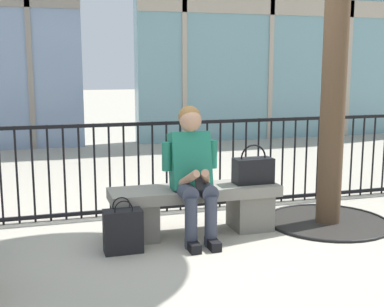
{
  "coord_description": "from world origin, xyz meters",
  "views": [
    {
      "loc": [
        -1.35,
        -4.42,
        1.56
      ],
      "look_at": [
        0.0,
        0.1,
        0.75
      ],
      "focal_mm": 47.57,
      "sensor_mm": 36.0,
      "label": 1
    }
  ],
  "objects_px": {
    "handbag_on_bench": "(253,170)",
    "shopping_bag": "(123,231)",
    "stone_bench": "(195,205)",
    "seated_person_with_phone": "(193,169)"
  },
  "relations": [
    {
      "from": "seated_person_with_phone",
      "to": "shopping_bag",
      "type": "distance_m",
      "value": 0.83
    },
    {
      "from": "stone_bench",
      "to": "shopping_bag",
      "type": "relative_size",
      "value": 3.42
    },
    {
      "from": "handbag_on_bench",
      "to": "shopping_bag",
      "type": "bearing_deg",
      "value": -167.44
    },
    {
      "from": "stone_bench",
      "to": "shopping_bag",
      "type": "distance_m",
      "value": 0.79
    },
    {
      "from": "handbag_on_bench",
      "to": "seated_person_with_phone",
      "type": "bearing_deg",
      "value": -169.53
    },
    {
      "from": "seated_person_with_phone",
      "to": "shopping_bag",
      "type": "bearing_deg",
      "value": -165.45
    },
    {
      "from": "stone_bench",
      "to": "shopping_bag",
      "type": "bearing_deg",
      "value": -157.53
    },
    {
      "from": "stone_bench",
      "to": "seated_person_with_phone",
      "type": "height_order",
      "value": "seated_person_with_phone"
    },
    {
      "from": "handbag_on_bench",
      "to": "stone_bench",
      "type": "bearing_deg",
      "value": 179.01
    },
    {
      "from": "handbag_on_bench",
      "to": "shopping_bag",
      "type": "xyz_separation_m",
      "value": [
        -1.31,
        -0.29,
        -0.39
      ]
    }
  ]
}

